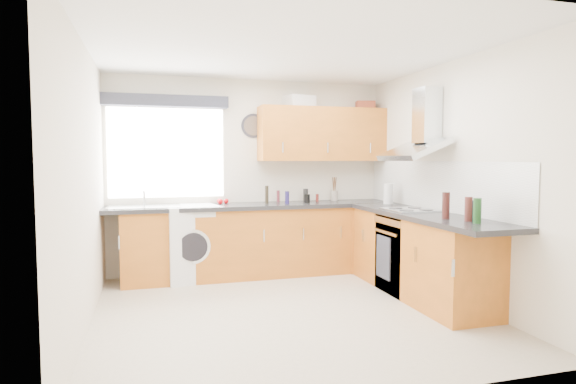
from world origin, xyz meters
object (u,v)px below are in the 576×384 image
object	(u,v)px
oven	(410,254)
washing_machine	(191,243)
upper_cabinets	(323,134)
extractor_hood	(420,132)

from	to	relation	value
oven	washing_machine	bearing A→B (deg)	151.97
upper_cabinets	extractor_hood	bearing A→B (deg)	-63.87
washing_machine	upper_cabinets	bearing A→B (deg)	-5.85
extractor_hood	upper_cabinets	distance (m)	1.48
oven	washing_machine	world-z (taller)	washing_machine
upper_cabinets	washing_machine	size ratio (longest dim) A/B	1.86
oven	extractor_hood	world-z (taller)	extractor_hood
extractor_hood	oven	bearing A→B (deg)	180.00
oven	extractor_hood	size ratio (longest dim) A/B	1.09
oven	extractor_hood	xyz separation A→B (m)	(0.10, -0.00, 1.34)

